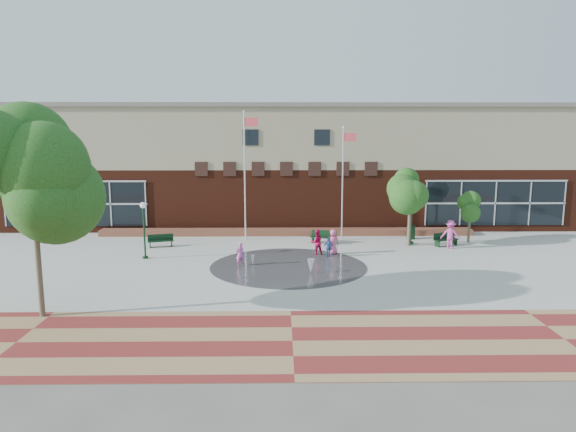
{
  "coord_description": "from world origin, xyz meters",
  "views": [
    {
      "loc": [
        -0.38,
        -23.8,
        7.15
      ],
      "look_at": [
        0.0,
        4.0,
        2.6
      ],
      "focal_mm": 32.0,
      "sensor_mm": 36.0,
      "label": 1
    }
  ],
  "objects_px": {
    "flagpole_left": "(245,169)",
    "bench_left": "(161,243)",
    "flagpole_right": "(343,178)",
    "tree_big_left": "(31,172)",
    "child_splash": "(240,254)",
    "trash_can": "(411,232)"
  },
  "relations": [
    {
      "from": "trash_can",
      "to": "child_splash",
      "type": "bearing_deg",
      "value": -147.84
    },
    {
      "from": "trash_can",
      "to": "child_splash",
      "type": "xyz_separation_m",
      "value": [
        -11.0,
        -6.92,
        0.17
      ]
    },
    {
      "from": "tree_big_left",
      "to": "child_splash",
      "type": "relative_size",
      "value": 6.1
    },
    {
      "from": "bench_left",
      "to": "trash_can",
      "type": "relative_size",
      "value": 1.72
    },
    {
      "from": "bench_left",
      "to": "child_splash",
      "type": "height_order",
      "value": "child_splash"
    },
    {
      "from": "flagpole_left",
      "to": "bench_left",
      "type": "height_order",
      "value": "flagpole_left"
    },
    {
      "from": "tree_big_left",
      "to": "child_splash",
      "type": "distance_m",
      "value": 11.57
    },
    {
      "from": "flagpole_right",
      "to": "trash_can",
      "type": "xyz_separation_m",
      "value": [
        4.68,
        0.26,
        -3.72
      ]
    },
    {
      "from": "trash_can",
      "to": "tree_big_left",
      "type": "relative_size",
      "value": 0.12
    },
    {
      "from": "flagpole_right",
      "to": "flagpole_left",
      "type": "bearing_deg",
      "value": -161.56
    },
    {
      "from": "bench_left",
      "to": "trash_can",
      "type": "height_order",
      "value": "trash_can"
    },
    {
      "from": "flagpole_left",
      "to": "child_splash",
      "type": "distance_m",
      "value": 8.01
    },
    {
      "from": "flagpole_right",
      "to": "tree_big_left",
      "type": "distance_m",
      "value": 19.66
    },
    {
      "from": "flagpole_right",
      "to": "child_splash",
      "type": "distance_m",
      "value": 9.84
    },
    {
      "from": "flagpole_right",
      "to": "child_splash",
      "type": "xyz_separation_m",
      "value": [
        -6.32,
        -6.65,
        -3.56
      ]
    },
    {
      "from": "flagpole_right",
      "to": "bench_left",
      "type": "bearing_deg",
      "value": -150.19
    },
    {
      "from": "flagpole_left",
      "to": "tree_big_left",
      "type": "xyz_separation_m",
      "value": [
        -7.04,
        -14.46,
        0.9
      ]
    },
    {
      "from": "bench_left",
      "to": "tree_big_left",
      "type": "bearing_deg",
      "value": -114.98
    },
    {
      "from": "trash_can",
      "to": "tree_big_left",
      "type": "xyz_separation_m",
      "value": [
        -18.16,
        -14.5,
        5.18
      ]
    },
    {
      "from": "flagpole_right",
      "to": "child_splash",
      "type": "relative_size",
      "value": 5.79
    },
    {
      "from": "flagpole_right",
      "to": "tree_big_left",
      "type": "bearing_deg",
      "value": -113.02
    },
    {
      "from": "flagpole_left",
      "to": "tree_big_left",
      "type": "height_order",
      "value": "flagpole_left"
    }
  ]
}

